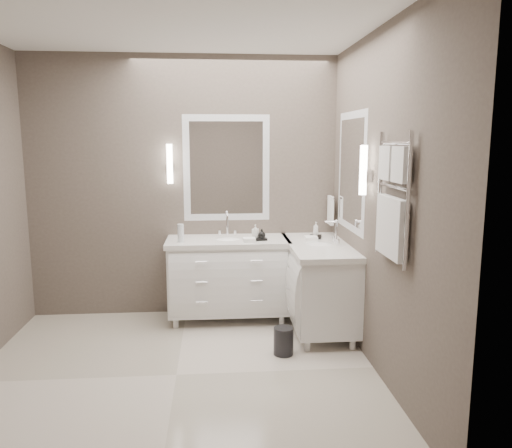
{
  "coord_description": "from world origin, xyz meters",
  "views": [
    {
      "loc": [
        0.32,
        -3.74,
        1.84
      ],
      "look_at": [
        0.69,
        0.7,
        1.09
      ],
      "focal_mm": 35.0,
      "sensor_mm": 36.0,
      "label": 1
    }
  ],
  "objects": [
    {
      "name": "soap_bottle_c",
      "position": [
        1.35,
        1.2,
        0.94
      ],
      "size": [
        0.07,
        0.07,
        0.14
      ],
      "primitive_type": "imported",
      "rotation": [
        0.0,
        0.0,
        0.31
      ],
      "color": "white",
      "rests_on": "amenity_tray_right"
    },
    {
      "name": "vanity_back",
      "position": [
        0.45,
        1.23,
        0.49
      ],
      "size": [
        1.24,
        0.59,
        0.97
      ],
      "color": "white",
      "rests_on": "floor"
    },
    {
      "name": "sconce_right",
      "position": [
        1.53,
        0.22,
        1.59
      ],
      "size": [
        0.06,
        0.06,
        0.4
      ],
      "color": "white",
      "rests_on": "wall_right"
    },
    {
      "name": "vanity_right",
      "position": [
        1.33,
        0.9,
        0.49
      ],
      "size": [
        0.59,
        1.24,
        0.97
      ],
      "color": "white",
      "rests_on": "floor"
    },
    {
      "name": "waste_bin",
      "position": [
        0.9,
        0.31,
        0.12
      ],
      "size": [
        0.22,
        0.22,
        0.24
      ],
      "primitive_type": "cylinder",
      "rotation": [
        0.0,
        0.0,
        0.3
      ],
      "color": "black",
      "rests_on": "floor"
    },
    {
      "name": "soap_bottle_a",
      "position": [
        0.73,
        1.16,
        0.94
      ],
      "size": [
        0.08,
        0.08,
        0.13
      ],
      "primitive_type": "imported",
      "rotation": [
        0.0,
        0.0,
        -0.38
      ],
      "color": "white",
      "rests_on": "amenity_tray_back"
    },
    {
      "name": "towel_ladder",
      "position": [
        1.55,
        -0.4,
        1.39
      ],
      "size": [
        0.06,
        0.58,
        0.9
      ],
      "color": "white",
      "rests_on": "wall_right"
    },
    {
      "name": "ceiling",
      "position": [
        0.0,
        0.0,
        2.71
      ],
      "size": [
        3.2,
        3.0,
        0.01
      ],
      "primitive_type": "cube",
      "color": "white",
      "rests_on": "wall_back"
    },
    {
      "name": "wall_back",
      "position": [
        0.0,
        1.5,
        1.35
      ],
      "size": [
        3.2,
        0.01,
        2.7
      ],
      "primitive_type": "cube",
      "color": "#574D45",
      "rests_on": "floor"
    },
    {
      "name": "wall_right",
      "position": [
        1.6,
        0.0,
        1.35
      ],
      "size": [
        0.01,
        3.0,
        2.7
      ],
      "primitive_type": "cube",
      "color": "#574D45",
      "rests_on": "floor"
    },
    {
      "name": "towel_bar_corner",
      "position": [
        1.54,
        1.36,
        1.12
      ],
      "size": [
        0.03,
        0.22,
        0.3
      ],
      "color": "white",
      "rests_on": "wall_right"
    },
    {
      "name": "floor",
      "position": [
        0.0,
        0.0,
        -0.01
      ],
      "size": [
        3.2,
        3.0,
        0.01
      ],
      "primitive_type": "cube",
      "color": "beige",
      "rests_on": "ground"
    },
    {
      "name": "amenity_tray_back",
      "position": [
        0.76,
        1.14,
        0.86
      ],
      "size": [
        0.17,
        0.14,
        0.02
      ],
      "primitive_type": "cube",
      "rotation": [
        0.0,
        0.0,
        0.15
      ],
      "color": "black",
      "rests_on": "vanity_back"
    },
    {
      "name": "amenity_tray_right",
      "position": [
        1.35,
        1.2,
        0.86
      ],
      "size": [
        0.15,
        0.18,
        0.02
      ],
      "primitive_type": "cube",
      "rotation": [
        0.0,
        0.0,
        -0.25
      ],
      "color": "black",
      "rests_on": "vanity_right"
    },
    {
      "name": "mirror_back",
      "position": [
        0.45,
        1.49,
        1.55
      ],
      "size": [
        0.9,
        0.02,
        1.1
      ],
      "color": "white",
      "rests_on": "wall_back"
    },
    {
      "name": "wall_front",
      "position": [
        0.0,
        -1.5,
        1.35
      ],
      "size": [
        3.2,
        0.01,
        2.7
      ],
      "primitive_type": "cube",
      "color": "#574D45",
      "rests_on": "floor"
    },
    {
      "name": "sconce_back",
      "position": [
        -0.13,
        1.43,
        1.59
      ],
      "size": [
        0.06,
        0.06,
        0.4
      ],
      "color": "white",
      "rests_on": "wall_back"
    },
    {
      "name": "water_bottle",
      "position": [
        -0.01,
        1.09,
        0.94
      ],
      "size": [
        0.07,
        0.07,
        0.18
      ],
      "primitive_type": "cylinder",
      "rotation": [
        0.0,
        0.0,
        -0.18
      ],
      "color": "silver",
      "rests_on": "vanity_back"
    },
    {
      "name": "mirror_right",
      "position": [
        1.59,
        0.8,
        1.55
      ],
      "size": [
        0.02,
        0.9,
        1.1
      ],
      "color": "white",
      "rests_on": "wall_right"
    },
    {
      "name": "soap_bottle_b",
      "position": [
        0.79,
        1.11,
        0.92
      ],
      "size": [
        0.08,
        0.08,
        0.1
      ],
      "primitive_type": "imported",
      "rotation": [
        0.0,
        0.0,
        -0.04
      ],
      "color": "black",
      "rests_on": "amenity_tray_back"
    }
  ]
}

